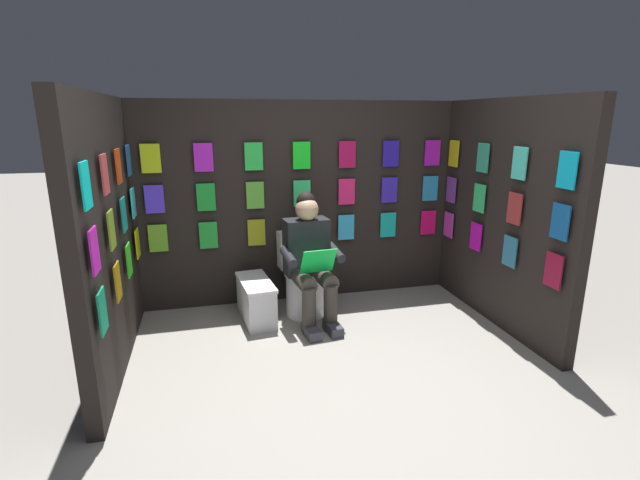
# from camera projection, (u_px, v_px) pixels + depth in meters

# --- Properties ---
(ground_plane) EXTENTS (30.00, 30.00, 0.00)m
(ground_plane) POSITION_uv_depth(u_px,v_px,m) (361.00, 402.00, 3.07)
(ground_plane) COLOR gray
(display_wall_back) EXTENTS (3.26, 0.14, 2.00)m
(display_wall_back) POSITION_uv_depth(u_px,v_px,m) (300.00, 203.00, 4.65)
(display_wall_back) COLOR black
(display_wall_back) RESTS_ON ground
(display_wall_left) EXTENTS (0.14, 1.91, 2.00)m
(display_wall_left) POSITION_uv_depth(u_px,v_px,m) (503.00, 215.00, 4.08)
(display_wall_left) COLOR black
(display_wall_left) RESTS_ON ground
(display_wall_right) EXTENTS (0.14, 1.91, 2.00)m
(display_wall_right) POSITION_uv_depth(u_px,v_px,m) (107.00, 237.00, 3.33)
(display_wall_right) COLOR black
(display_wall_right) RESTS_ON ground
(toilet) EXTENTS (0.43, 0.57, 0.77)m
(toilet) POSITION_uv_depth(u_px,v_px,m) (303.00, 279.00, 4.44)
(toilet) COLOR white
(toilet) RESTS_ON ground
(person_reading) EXTENTS (0.55, 0.71, 1.19)m
(person_reading) POSITION_uv_depth(u_px,v_px,m) (310.00, 259.00, 4.16)
(person_reading) COLOR black
(person_reading) RESTS_ON ground
(comic_longbox_near) EXTENTS (0.34, 0.65, 0.39)m
(comic_longbox_near) POSITION_uv_depth(u_px,v_px,m) (256.00, 300.00, 4.28)
(comic_longbox_near) COLOR silver
(comic_longbox_near) RESTS_ON ground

